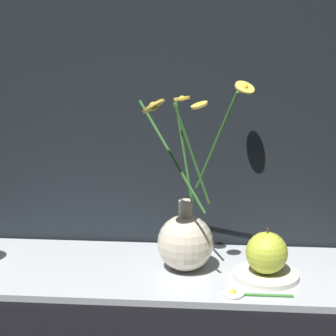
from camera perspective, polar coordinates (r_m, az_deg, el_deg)
name	(u,v)px	position (r m, az deg, el deg)	size (l,w,h in m)	color
ground_plane	(161,274)	(1.08, -0.75, -10.74)	(6.00, 6.00, 0.00)	black
shelf	(161,271)	(1.08, -0.75, -10.44)	(0.89, 0.27, 0.01)	#B2B7BC
vase_with_flowers	(186,237)	(1.05, 1.82, -7.03)	(0.21, 0.24, 0.35)	beige
saucer_plate	(266,275)	(1.05, 9.90, -10.67)	(0.12, 0.12, 0.01)	silver
orange_fruit	(267,253)	(1.03, 9.99, -8.48)	(0.08, 0.08, 0.08)	#B7C638
loose_daisy	(242,294)	(0.98, 7.49, -12.55)	(0.12, 0.04, 0.01)	#3D7A33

